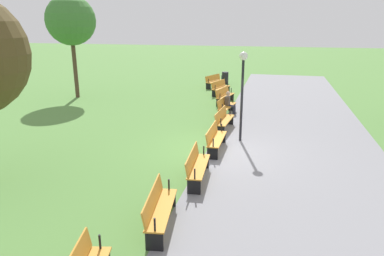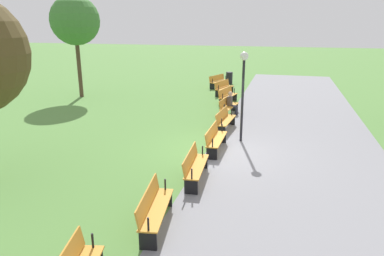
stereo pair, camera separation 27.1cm
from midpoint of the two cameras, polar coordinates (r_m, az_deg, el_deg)
name	(u,v)px [view 1 (the left image)]	position (r m, az deg, el deg)	size (l,w,h in m)	color
ground_plane	(217,150)	(13.19, 3.43, -3.61)	(120.00, 120.00, 0.00)	#54843D
path_paving	(296,157)	(13.03, 15.78, -4.48)	(41.38, 6.35, 0.01)	gray
bench_0	(214,81)	(26.01, 3.30, 7.61)	(2.02, 1.14, 0.89)	orange
bench_1	(220,87)	(23.41, 4.22, 6.57)	(2.03, 1.01, 0.89)	orange
bench_2	(224,95)	(20.79, 4.85, 5.28)	(2.03, 0.88, 0.89)	orange
bench_3	(226,106)	(18.17, 5.05, 3.62)	(2.02, 0.75, 0.89)	orange
bench_4	(224,119)	(15.58, 4.61, 1.42)	(2.01, 0.61, 0.89)	orange
bench_5	(215,138)	(13.04, 3.16, -1.61)	(1.98, 0.47, 0.89)	orange
bench_6	(197,165)	(10.60, 0.01, -5.98)	(2.01, 0.61, 0.89)	orange
bench_7	(159,207)	(8.38, -6.31, -12.59)	(2.02, 0.75, 0.89)	orange
person_seated	(229,102)	(18.21, 5.60, 4.13)	(0.38, 0.55, 1.20)	#4C4238
tree_1	(71,21)	(23.30, -19.28, 15.99)	(2.96, 2.96, 6.15)	#4C3828
lamp_post	(243,79)	(13.75, 7.59, 7.83)	(0.32, 0.32, 3.51)	black
trash_bin	(225,78)	(27.59, 5.07, 8.04)	(0.50, 0.50, 0.91)	black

